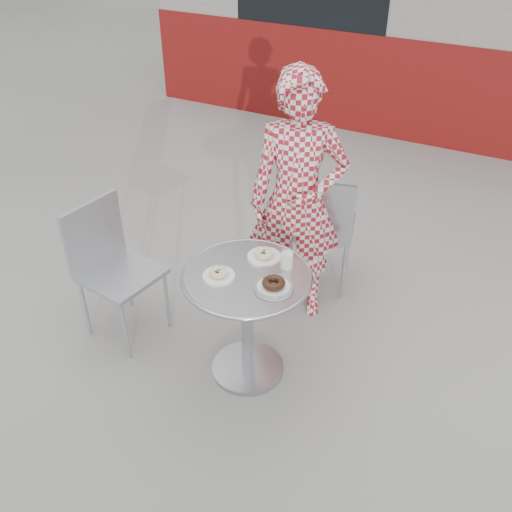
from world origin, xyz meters
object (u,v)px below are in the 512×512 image
at_px(bistro_table, 247,300).
at_px(chair_left, 124,296).
at_px(plate_checker, 274,285).
at_px(milk_cup, 287,260).
at_px(plate_near, 219,274).
at_px(plate_far, 264,255).
at_px(chair_far, 320,249).
at_px(seated_person, 297,201).

distance_m(bistro_table, chair_left, 0.86).
relative_size(plate_checker, milk_cup, 1.87).
xyz_separation_m(bistro_table, plate_near, (-0.12, -0.08, 0.18)).
xyz_separation_m(bistro_table, chair_left, (-0.82, -0.03, -0.26)).
distance_m(plate_near, plate_checker, 0.29).
height_order(chair_left, milk_cup, chair_left).
bearing_deg(bistro_table, plate_far, 85.79).
height_order(chair_far, plate_near, chair_far).
xyz_separation_m(seated_person, plate_far, (0.02, -0.48, -0.07)).
xyz_separation_m(seated_person, milk_cup, (0.16, -0.51, -0.04)).
height_order(chair_left, plate_checker, chair_left).
height_order(bistro_table, seated_person, seated_person).
relative_size(bistro_table, milk_cup, 6.42).
bearing_deg(plate_checker, plate_far, 126.20).
bearing_deg(milk_cup, chair_left, -169.89).
xyz_separation_m(bistro_table, plate_checker, (0.17, -0.04, 0.18)).
bearing_deg(plate_near, seated_person, 81.24).
bearing_deg(seated_person, chair_left, -159.56).
distance_m(bistro_table, plate_near, 0.23).
relative_size(bistro_table, chair_left, 0.81).
xyz_separation_m(chair_far, milk_cup, (0.11, -0.82, 0.47)).
distance_m(bistro_table, milk_cup, 0.30).
height_order(plate_near, plate_checker, plate_checker).
bearing_deg(chair_left, plate_checker, -80.99).
height_order(chair_far, seated_person, seated_person).
bearing_deg(milk_cup, bistro_table, -136.66).
relative_size(chair_far, chair_left, 1.01).
bearing_deg(plate_far, plate_near, -117.71).
bearing_deg(milk_cup, plate_checker, -86.18).
bearing_deg(plate_far, plate_checker, -53.80).
height_order(chair_left, plate_near, chair_left).
xyz_separation_m(plate_checker, milk_cup, (-0.01, 0.18, 0.03)).
distance_m(plate_checker, milk_cup, 0.18).
distance_m(plate_far, plate_checker, 0.26).
bearing_deg(chair_far, plate_near, 66.75).
bearing_deg(plate_checker, chair_far, 96.73).
distance_m(chair_far, plate_far, 0.90).
bearing_deg(bistro_table, chair_left, -178.07).
distance_m(chair_left, plate_near, 0.83).
height_order(bistro_table, chair_left, chair_left).
bearing_deg(plate_near, chair_left, 176.04).
bearing_deg(bistro_table, seated_person, 90.58).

